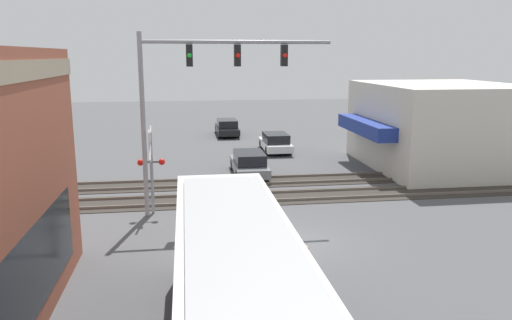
# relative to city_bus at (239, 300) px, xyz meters

# --- Properties ---
(ground_plane) EXTENTS (120.00, 120.00, 0.00)m
(ground_plane) POSITION_rel_city_bus_xyz_m (7.52, -2.80, -1.80)
(ground_plane) COLOR #4C4C4F
(shop_building) EXTENTS (10.03, 9.63, 5.14)m
(shop_building) POSITION_rel_city_bus_xyz_m (18.97, -14.47, 0.77)
(shop_building) COLOR beige
(shop_building) RESTS_ON ground
(city_bus) EXTENTS (11.38, 2.59, 3.27)m
(city_bus) POSITION_rel_city_bus_xyz_m (0.00, 0.00, 0.00)
(city_bus) COLOR silver
(city_bus) RESTS_ON ground
(traffic_signal_gantry) EXTENTS (0.42, 8.06, 7.75)m
(traffic_signal_gantry) POSITION_rel_city_bus_xyz_m (11.62, 0.38, 3.95)
(traffic_signal_gantry) COLOR gray
(traffic_signal_gantry) RESTS_ON ground
(crossing_signal) EXTENTS (1.41, 1.18, 3.81)m
(crossing_signal) POSITION_rel_city_bus_xyz_m (11.93, 2.50, 0.49)
(crossing_signal) COLOR gray
(crossing_signal) RESTS_ON ground
(rail_track_near) EXTENTS (2.60, 60.00, 0.15)m
(rail_track_near) POSITION_rel_city_bus_xyz_m (13.52, -2.80, -1.78)
(rail_track_near) COLOR #332D28
(rail_track_near) RESTS_ON ground
(rail_track_far) EXTENTS (2.60, 60.00, 0.15)m
(rail_track_far) POSITION_rel_city_bus_xyz_m (16.72, -2.80, -1.78)
(rail_track_far) COLOR #332D28
(rail_track_far) RESTS_ON ground
(parked_car_grey) EXTENTS (4.77, 1.82, 1.39)m
(parked_car_grey) POSITION_rel_city_bus_xyz_m (18.34, -2.60, -1.15)
(parked_car_grey) COLOR slate
(parked_car_grey) RESTS_ON ground
(parked_car_white) EXTENTS (4.46, 1.82, 1.35)m
(parked_car_white) POSITION_rel_city_bus_xyz_m (25.23, -5.40, -1.17)
(parked_car_white) COLOR silver
(parked_car_white) RESTS_ON ground
(parked_car_black) EXTENTS (4.77, 1.82, 1.41)m
(parked_car_black) POSITION_rel_city_bus_xyz_m (33.16, -2.60, -1.14)
(parked_car_black) COLOR black
(parked_car_black) RESTS_ON ground
(pedestrian_near_bus) EXTENTS (0.34, 0.34, 1.85)m
(pedestrian_near_bus) POSITION_rel_city_bus_xyz_m (2.71, -2.06, -0.85)
(pedestrian_near_bus) COLOR #473828
(pedestrian_near_bus) RESTS_ON ground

